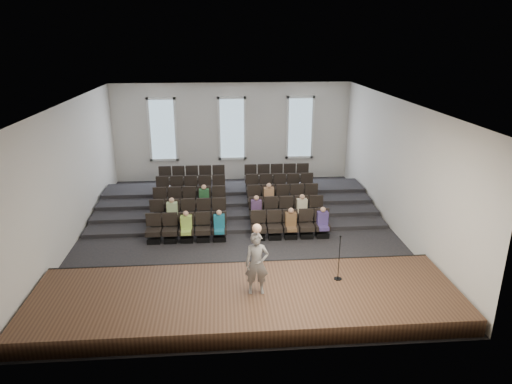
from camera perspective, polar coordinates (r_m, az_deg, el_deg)
The scene contains 14 objects.
ground at distance 17.62m, azimuth -2.20°, elevation -5.13°, with size 14.00×14.00×0.00m, color black.
ceiling at distance 16.24m, azimuth -2.42°, elevation 11.23°, with size 12.00×14.00×0.02m, color white.
wall_back at distance 23.58m, azimuth -3.01°, elevation 7.46°, with size 12.00×0.04×5.00m, color silver.
wall_front at distance 10.22m, azimuth -0.68°, elevation -8.36°, with size 12.00×0.04×5.00m, color silver.
wall_left at distance 17.60m, azimuth -22.30°, elevation 2.06°, with size 0.04×14.00×5.00m, color silver.
wall_right at distance 18.01m, azimuth 17.24°, elevation 3.00°, with size 0.04×14.00×5.00m, color silver.
stage at distance 13.00m, azimuth -1.23°, elevation -13.30°, with size 11.80×3.60×0.50m, color #503422.
stage_lip at distance 14.52m, azimuth -1.64°, elevation -9.58°, with size 11.80×0.06×0.52m, color black.
risers at distance 20.49m, azimuth -2.58°, elevation -1.02°, with size 11.80×4.80×0.60m.
seating_rows at distance 18.79m, azimuth -2.42°, elevation -1.32°, with size 6.80×4.70×1.67m.
windows at distance 23.47m, azimuth -3.01°, elevation 7.90°, with size 8.44×0.10×3.24m.
audience at distance 17.53m, azimuth -1.12°, elevation -2.43°, with size 6.05×2.64×1.10m.
speaker at distance 12.41m, azimuth 0.10°, elevation -8.95°, with size 0.64×0.42×1.76m, color slate.
mic_stand at distance 13.48m, azimuth 10.28°, elevation -9.13°, with size 0.23×0.23×1.38m.
Camera 1 is at (-0.60, -16.08, 7.19)m, focal length 32.00 mm.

